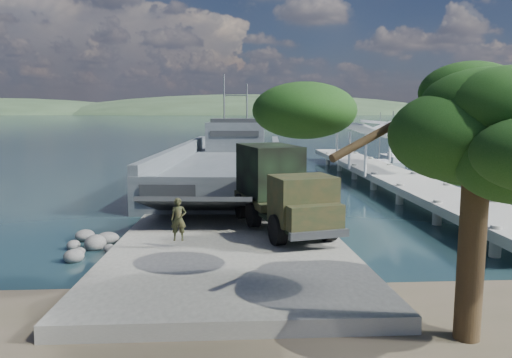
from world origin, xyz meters
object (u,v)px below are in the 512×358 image
landing_craft (228,170)px  overhang_tree (449,114)px  sailboat_near (379,166)px  pier (383,165)px  sailboat_far (392,158)px  soldier (179,229)px  military_truck (279,188)px

landing_craft → overhang_tree: bearing=-75.3°
landing_craft → sailboat_near: 17.74m
pier → sailboat_near: (3.00, 10.76, -1.27)m
sailboat_near → overhang_tree: 41.07m
pier → landing_craft: size_ratio=1.18×
sailboat_far → overhang_tree: overhang_tree is taller
landing_craft → soldier: (-2.09, -23.81, 0.51)m
landing_craft → sailboat_near: (16.04, 7.55, -0.56)m
landing_craft → sailboat_far: 25.52m
pier → sailboat_near: size_ratio=7.15×
soldier → sailboat_far: sailboat_far is taller
sailboat_far → overhang_tree: size_ratio=0.73×
sailboat_far → overhang_tree: bearing=-109.5°
military_truck → soldier: size_ratio=5.00×
landing_craft → sailboat_far: bearing=42.7°
pier → soldier: bearing=-126.3°
military_truck → soldier: 5.97m
soldier → military_truck: bearing=38.2°
landing_craft → soldier: landing_craft is taller
soldier → sailboat_far: size_ratio=0.29×
sailboat_near → sailboat_far: 9.10m
pier → overhang_tree: overhang_tree is taller
sailboat_near → overhang_tree: bearing=-105.7°
military_truck → soldier: military_truck is taller
overhang_tree → soldier: bearing=134.1°
soldier → overhang_tree: overhang_tree is taller
pier → sailboat_far: 20.22m
landing_craft → military_truck: landing_craft is taller
overhang_tree → sailboat_far: bearing=72.9°
landing_craft → sailboat_far: landing_craft is taller
pier → soldier: (-15.13, -20.60, -0.21)m
sailboat_near → sailboat_far: size_ratio=0.99×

